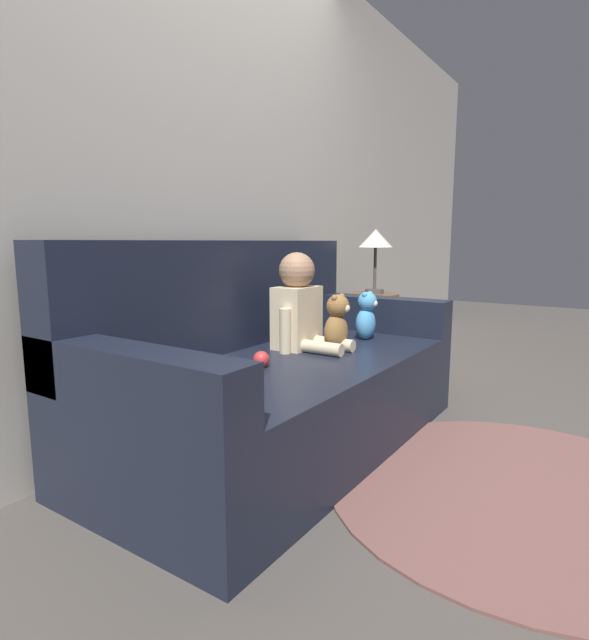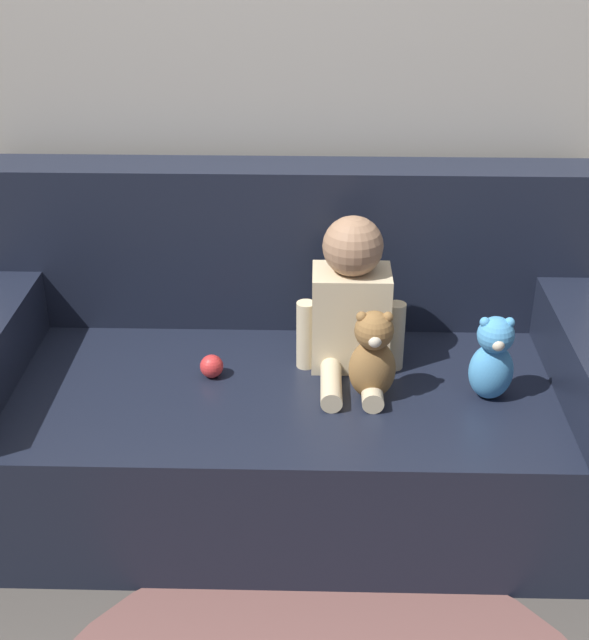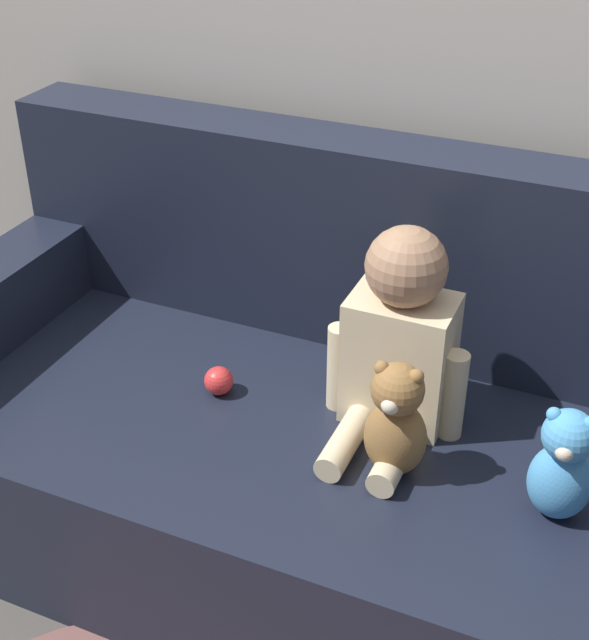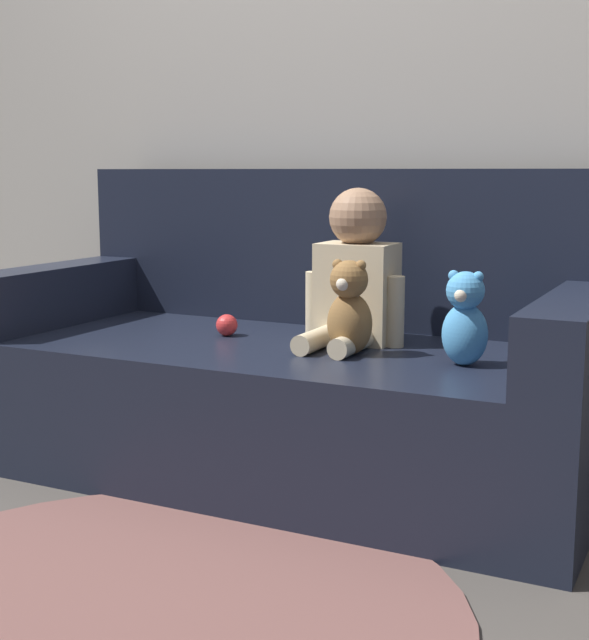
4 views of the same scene
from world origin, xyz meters
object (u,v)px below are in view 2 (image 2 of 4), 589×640
(person_baby, at_px, (351,305))
(toy_ball, at_px, (212,366))
(plush_toy_side, at_px, (493,359))
(couch, at_px, (286,391))
(teddy_bear_brown, at_px, (373,356))

(person_baby, height_order, toy_ball, person_baby)
(person_baby, bearing_deg, plush_toy_side, -23.77)
(couch, height_order, toy_ball, couch)
(plush_toy_side, bearing_deg, teddy_bear_brown, -178.93)
(person_baby, relative_size, plush_toy_side, 1.82)
(couch, height_order, person_baby, couch)
(person_baby, height_order, teddy_bear_brown, person_baby)
(teddy_bear_brown, relative_size, plush_toy_side, 1.06)
(couch, distance_m, plush_toy_side, 0.63)
(teddy_bear_brown, xyz_separation_m, toy_ball, (-0.45, 0.10, -0.10))
(person_baby, height_order, plush_toy_side, person_baby)
(person_baby, distance_m, toy_ball, 0.43)
(person_baby, bearing_deg, couch, 177.36)
(person_baby, relative_size, toy_ball, 6.78)
(teddy_bear_brown, distance_m, plush_toy_side, 0.32)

